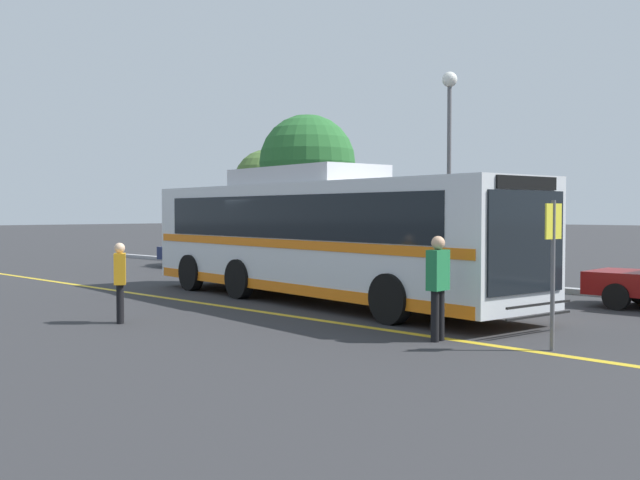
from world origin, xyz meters
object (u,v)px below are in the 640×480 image
parked_car_1 (314,256)px  street_lamp (449,131)px  parked_car_2 (457,261)px  tree_2 (267,183)px  parked_car_0 (214,251)px  pedestrian_0 (438,281)px  transit_bus (319,234)px  pedestrian_1 (120,278)px  bus_stop_sign (553,256)px  tree_0 (307,163)px

parked_car_1 → street_lamp: (3.49, 2.78, 4.14)m
parked_car_2 → tree_2: (-14.85, 5.71, 2.76)m
parked_car_0 → pedestrian_0: size_ratio=2.71×
transit_bus → street_lamp: street_lamp is taller
tree_2 → parked_car_1: bearing=-32.5°
transit_bus → pedestrian_0: bearing=71.6°
transit_bus → pedestrian_1: bearing=3.4°
parked_car_2 → street_lamp: size_ratio=0.70×
parked_car_1 → bus_stop_sign: size_ratio=1.98×
transit_bus → bus_stop_sign: size_ratio=5.25×
tree_0 → tree_2: (-4.91, 2.05, -0.65)m
parked_car_1 → parked_car_2: parked_car_2 is taller
pedestrian_1 → tree_0: tree_0 is taller
parked_car_2 → pedestrian_0: 8.78m
pedestrian_1 → tree_2: bearing=-16.8°
pedestrian_1 → street_lamp: 13.40m
parked_car_2 → tree_0: (-9.94, 3.66, 3.41)m
tree_2 → tree_0: bearing=-22.6°
transit_bus → bus_stop_sign: transit_bus is taller
parked_car_2 → pedestrian_1: 10.17m
parked_car_0 → parked_car_2: bearing=86.6°
parked_car_2 → parked_car_1: bearing=88.6°
parked_car_0 → parked_car_2: parked_car_2 is taller
tree_0 → parked_car_0: bearing=-108.5°
bus_stop_sign → pedestrian_1: bearing=-59.4°
transit_bus → parked_car_2: bearing=179.4°
pedestrian_1 → tree_2: 21.27m
transit_bus → parked_car_2: (0.62, 4.88, -0.86)m
pedestrian_1 → tree_2: tree_2 is taller
transit_bus → parked_car_1: 6.96m
parked_car_0 → pedestrian_0: bearing=61.4°
pedestrian_1 → street_lamp: (-1.24, 12.75, 3.94)m
pedestrian_1 → parked_car_0: bearing=-12.2°
tree_0 → parked_car_2: bearing=-20.2°
parked_car_1 → pedestrian_0: pedestrian_0 is taller
pedestrian_1 → tree_0: (-9.03, 13.80, 3.31)m
parked_car_2 → pedestrian_1: (-0.90, -10.13, 0.10)m
bus_stop_sign → tree_0: bearing=-115.9°
parked_car_2 → transit_bus: bearing=169.8°
street_lamp → tree_2: 13.14m
transit_bus → bus_stop_sign: bearing=81.5°
transit_bus → tree_0: 12.90m
pedestrian_0 → pedestrian_1: (-5.65, -2.75, -0.13)m
tree_0 → bus_stop_sign: bearing=-32.4°
parked_car_1 → parked_car_2: (5.64, 0.16, 0.09)m
street_lamp → pedestrian_0: bearing=-55.4°
parked_car_1 → tree_2: (-9.21, 5.87, 2.86)m
transit_bus → pedestrian_0: transit_bus is taller
pedestrian_0 → pedestrian_1: pedestrian_0 is taller
pedestrian_1 → bus_stop_sign: (7.44, 3.32, 0.61)m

